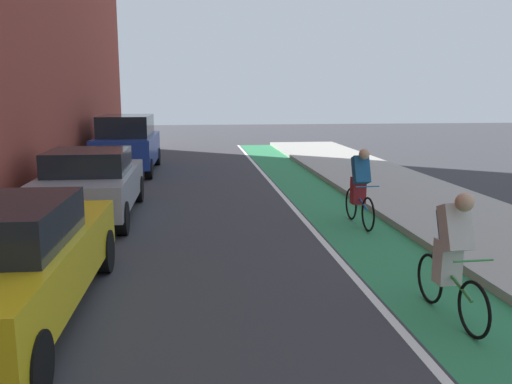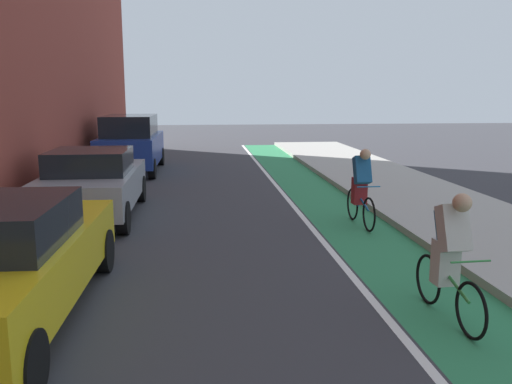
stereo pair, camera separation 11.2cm
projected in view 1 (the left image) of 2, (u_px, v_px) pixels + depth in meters
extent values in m
plane|color=#38383D|center=(217.00, 250.00, 9.50)|extent=(75.51, 75.51, 0.00)
cube|color=#2D8451|center=(345.00, 220.00, 11.79)|extent=(1.60, 34.32, 0.00)
cube|color=white|center=(305.00, 221.00, 11.68)|extent=(0.12, 34.32, 0.00)
cube|color=#A8A59E|center=(453.00, 214.00, 12.06)|extent=(3.37, 34.32, 0.14)
cube|color=yellow|center=(6.00, 269.00, 6.41)|extent=(1.88, 4.71, 0.70)
cylinder|color=black|center=(104.00, 251.00, 8.31)|extent=(0.23, 0.66, 0.66)
cylinder|color=black|center=(32.00, 367.00, 4.80)|extent=(0.23, 0.66, 0.66)
cube|color=#9EA0A8|center=(92.00, 187.00, 11.91)|extent=(1.86, 4.36, 0.70)
cube|color=black|center=(88.00, 163.00, 11.60)|extent=(1.64, 1.83, 0.55)
cylinder|color=black|center=(69.00, 191.00, 13.47)|extent=(0.22, 0.66, 0.66)
cylinder|color=black|center=(138.00, 189.00, 13.66)|extent=(0.22, 0.66, 0.66)
cylinder|color=black|center=(32.00, 221.00, 10.29)|extent=(0.22, 0.66, 0.66)
cylinder|color=black|center=(122.00, 218.00, 10.49)|extent=(0.22, 0.66, 0.66)
cube|color=navy|center=(128.00, 149.00, 18.77)|extent=(1.92, 4.55, 0.95)
cube|color=black|center=(126.00, 126.00, 18.40)|extent=(1.68, 2.74, 0.75)
cylinder|color=black|center=(112.00, 157.00, 20.44)|extent=(0.23, 0.66, 0.66)
cylinder|color=black|center=(157.00, 157.00, 20.61)|extent=(0.23, 0.66, 0.66)
cylinder|color=black|center=(95.00, 170.00, 17.09)|extent=(0.23, 0.66, 0.66)
cylinder|color=black|center=(149.00, 169.00, 17.26)|extent=(0.23, 0.66, 0.66)
torus|color=black|center=(474.00, 310.00, 6.08)|extent=(0.07, 0.66, 0.66)
torus|color=black|center=(430.00, 278.00, 7.10)|extent=(0.07, 0.66, 0.66)
cylinder|color=#338C3F|center=(451.00, 276.00, 6.55)|extent=(0.08, 0.96, 0.33)
cylinder|color=#338C3F|center=(444.00, 265.00, 6.71)|extent=(0.04, 0.12, 0.55)
cylinder|color=#338C3F|center=(474.00, 261.00, 6.06)|extent=(0.48, 0.05, 0.02)
cube|color=beige|center=(448.00, 261.00, 6.62)|extent=(0.29, 0.25, 0.56)
cube|color=beige|center=(456.00, 228.00, 6.42)|extent=(0.34, 0.41, 0.60)
sphere|color=tan|center=(465.00, 202.00, 6.20)|extent=(0.22, 0.22, 0.22)
cube|color=#1E598C|center=(450.00, 223.00, 6.53)|extent=(0.27, 0.29, 0.39)
torus|color=black|center=(368.00, 214.00, 10.75)|extent=(0.06, 0.70, 0.70)
torus|color=black|center=(351.00, 204.00, 11.78)|extent=(0.06, 0.70, 0.70)
cylinder|color=#1966A5|center=(360.00, 198.00, 11.22)|extent=(0.07, 0.96, 0.33)
cylinder|color=#1966A5|center=(357.00, 193.00, 11.39)|extent=(0.04, 0.12, 0.55)
cylinder|color=#1966A5|center=(368.00, 187.00, 10.73)|extent=(0.48, 0.04, 0.02)
cube|color=maroon|center=(358.00, 191.00, 11.30)|extent=(0.29, 0.25, 0.56)
cube|color=#1E598C|center=(361.00, 170.00, 11.09)|extent=(0.33, 0.41, 0.60)
sphere|color=tan|center=(364.00, 154.00, 10.88)|extent=(0.22, 0.22, 0.22)
cube|color=#4C7247|center=(359.00, 168.00, 11.21)|extent=(0.27, 0.28, 0.39)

